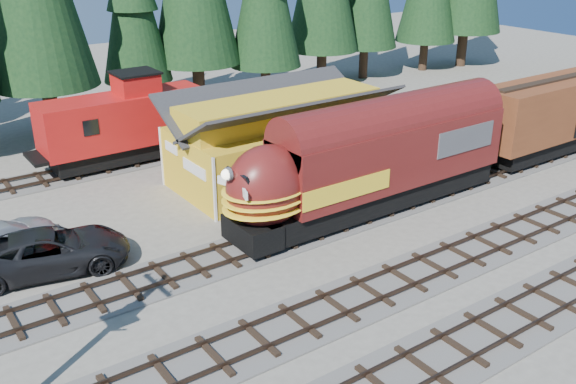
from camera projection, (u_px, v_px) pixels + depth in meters
ground at (410, 247)px, 29.49m from camera, size 120.00×120.00×0.00m
track_siding at (483, 174)px, 37.78m from camera, size 68.00×3.20×0.33m
track_main_south at (576, 209)px, 33.27m from camera, size 68.00×3.20×0.33m
track_spur at (69, 175)px, 37.69m from camera, size 32.00×3.20×0.33m
depot at (281, 129)px, 36.23m from camera, size 12.80×7.00×5.30m
locomotive at (365, 166)px, 31.78m from camera, size 16.53×3.29×4.49m
boxcar at (565, 110)px, 40.72m from camera, size 14.46×3.10×4.55m
caboose at (125, 123)px, 38.70m from camera, size 9.91×2.88×5.16m
pickup_truck_a at (50, 251)px, 27.17m from camera, size 7.13×4.42×1.84m
pickup_truck_b at (0, 238)px, 28.56m from camera, size 5.83×4.10×1.57m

